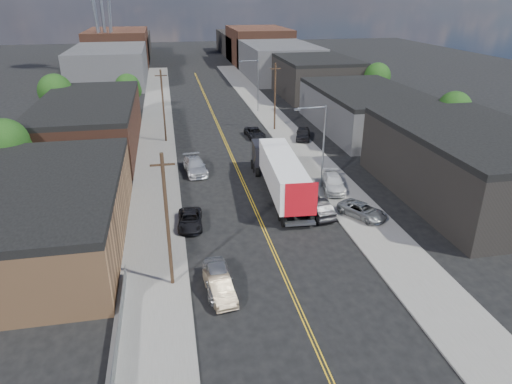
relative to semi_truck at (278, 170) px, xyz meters
name	(u,v)px	position (x,y,z in m)	size (l,w,h in m)	color
ground	(213,114)	(-3.13, 35.31, -2.53)	(260.00, 260.00, 0.00)	black
centerline	(224,139)	(-3.13, 20.31, -2.53)	(0.32, 120.00, 0.01)	gold
sidewalk_left	(157,142)	(-12.63, 20.31, -2.46)	(5.00, 140.00, 0.15)	slate
sidewalk_right	(288,135)	(6.37, 20.31, -2.46)	(5.00, 140.00, 0.15)	slate
warehouse_tan	(46,213)	(-21.13, -6.69, 0.27)	(12.00, 22.00, 5.60)	#906542
warehouse_brown	(89,124)	(-21.13, 19.31, 0.77)	(12.00, 26.00, 6.60)	#46271C
industrial_right_a	(472,164)	(18.85, -4.69, 1.02)	(14.00, 22.00, 7.10)	black
industrial_right_b	(366,109)	(18.87, 21.31, 0.52)	(14.00, 24.00, 6.10)	#323234
industrial_right_c	(314,76)	(18.87, 47.31, 1.27)	(14.00, 22.00, 7.60)	black
skyline_left_a	(110,65)	(-23.13, 70.31, 1.47)	(16.00, 30.00, 8.00)	#323234
skyline_right_a	(278,60)	(16.87, 70.31, 1.47)	(16.00, 30.00, 8.00)	#323234
skyline_left_b	(118,49)	(-23.13, 95.31, 2.47)	(16.00, 26.00, 10.00)	#46271C
skyline_right_b	(258,46)	(16.87, 95.31, 2.47)	(16.00, 26.00, 10.00)	#46271C
skyline_left_c	(124,47)	(-23.13, 115.31, 0.97)	(16.00, 40.00, 7.00)	black
skyline_right_c	(247,44)	(16.87, 115.31, 0.97)	(16.00, 40.00, 7.00)	black
streetlight_near	(320,141)	(4.46, 0.31, 2.80)	(3.39, 0.25, 9.00)	gray
streetlight_far	(256,81)	(4.46, 35.31, 2.80)	(3.39, 0.25, 9.00)	gray
utility_pole_left_near	(167,221)	(-11.33, -14.69, 2.61)	(1.60, 0.26, 10.00)	black
utility_pole_left_far	(163,106)	(-11.33, 20.31, 2.61)	(1.60, 0.26, 10.00)	black
utility_pole_right	(275,97)	(5.07, 23.31, 2.61)	(1.60, 0.26, 10.00)	black
chainlink_fence	(117,346)	(-14.63, -21.19, -1.87)	(0.05, 16.00, 1.22)	slate
tree_left_near	(6,145)	(-27.08, 5.31, 2.64)	(4.85, 4.76, 7.91)	black
tree_left_mid	(56,93)	(-27.08, 30.31, 2.95)	(5.10, 5.04, 8.37)	black
tree_left_far	(128,88)	(-17.08, 37.31, 2.03)	(4.35, 4.20, 6.97)	black
tree_right_near	(454,110)	(26.92, 11.31, 2.34)	(4.60, 4.48, 7.44)	black
tree_right_far	(377,78)	(26.92, 35.31, 2.64)	(4.85, 4.76, 7.91)	black
semi_truck	(278,170)	(0.00, 0.00, 0.00)	(3.72, 17.09, 4.44)	silver
car_left_a	(218,278)	(-8.13, -15.76, -1.71)	(1.94, 4.83, 1.65)	#A1A3A6
car_left_b	(220,287)	(-8.13, -16.69, -1.82)	(1.51, 4.33, 1.43)	#907B5E
car_left_c	(190,220)	(-9.53, -5.93, -1.89)	(2.13, 4.63, 1.29)	black
car_left_d	(195,166)	(-8.13, 7.47, -1.71)	(2.31, 5.67, 1.65)	silver
car_right_oncoming	(317,207)	(2.36, -5.91, -1.72)	(1.72, 4.94, 1.63)	black
car_right_lot_a	(362,210)	(6.27, -7.37, -1.72)	(2.19, 4.75, 1.32)	gray
car_right_lot_b	(333,183)	(5.83, -0.69, -1.61)	(2.15, 5.29, 1.54)	silver
car_right_lot_c	(303,134)	(7.87, 17.41, -1.56)	(1.94, 4.83, 1.64)	black
car_ahead_truck	(255,133)	(1.37, 20.11, -1.85)	(2.25, 4.88, 1.36)	black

